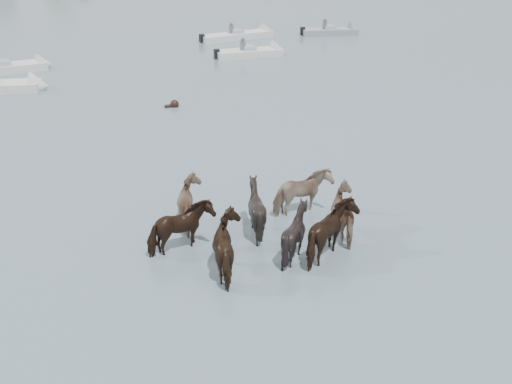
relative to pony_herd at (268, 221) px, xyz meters
name	(u,v)px	position (x,y,z in m)	size (l,w,h in m)	color
ground	(197,292)	(-2.50, -1.75, -0.65)	(400.00, 400.00, 0.00)	slate
pony_herd	(268,221)	(0.00, 0.00, 0.00)	(6.63, 4.98, 1.67)	black
swimming_pony	(174,105)	(0.23, 14.09, -0.55)	(0.72, 0.44, 0.44)	black
motorboat_a	(17,68)	(-7.29, 24.73, -0.43)	(5.59, 2.63, 1.92)	silver
motorboat_b	(4,87)	(-7.82, 20.01, -0.43)	(6.03, 2.73, 1.92)	silver
motorboat_c	(245,35)	(9.50, 30.90, -0.43)	(6.71, 2.99, 1.92)	silver
motorboat_d	(259,53)	(8.24, 24.13, -0.42)	(5.11, 1.61, 1.92)	silver
motorboat_e	(337,31)	(17.19, 30.06, -0.42)	(5.14, 2.42, 1.92)	gray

